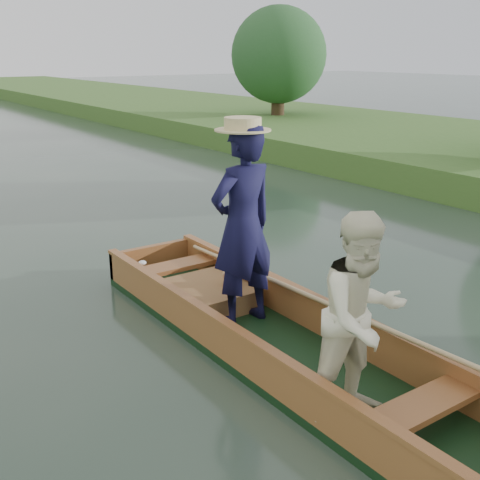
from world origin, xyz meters
TOP-DOWN VIEW (x-y plane):
  - ground at (0.00, 0.00)m, footprint 120.00×120.00m
  - trees_far at (0.20, 9.26)m, footprint 22.84×16.94m
  - punt at (-0.03, -0.06)m, footprint 1.14×5.00m

SIDE VIEW (x-z plane):
  - ground at x=0.00m, z-range 0.00..0.00m
  - punt at x=-0.03m, z-range -0.40..1.68m
  - trees_far at x=0.20m, z-range 0.26..4.55m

